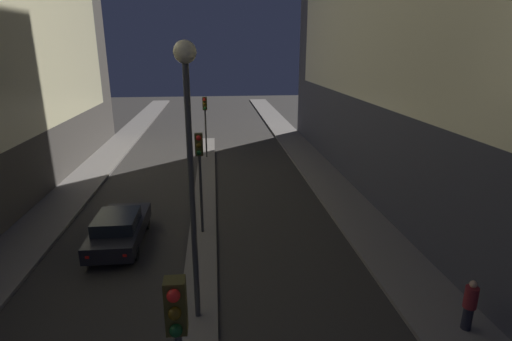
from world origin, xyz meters
name	(u,v)px	position (x,y,z in m)	size (l,w,h in m)	color
median_strip	(204,210)	(0.00, 17.06, 0.07)	(1.16, 32.13, 0.15)	#66605B
traffic_light_mid	(200,161)	(0.00, 14.54, 3.31)	(0.32, 0.42, 4.29)	#383838
traffic_light_far	(205,113)	(0.00, 26.85, 3.31)	(0.32, 0.42, 4.29)	#383838
street_lamp	(189,131)	(0.00, 8.92, 5.67)	(0.57, 0.57, 7.75)	#383838
car_left_lane	(119,229)	(-3.30, 13.95, 0.73)	(1.84, 4.41, 1.42)	black
pedestrian_on_right_sidewalk	(470,304)	(7.51, 7.55, 0.94)	(0.36, 0.36, 1.53)	black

